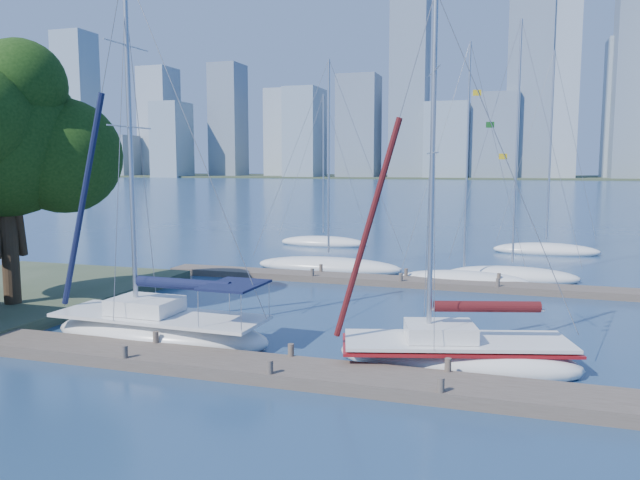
% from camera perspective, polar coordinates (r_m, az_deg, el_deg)
% --- Properties ---
extents(ground, '(700.00, 700.00, 0.00)m').
position_cam_1_polar(ground, '(19.83, -3.58, -12.38)').
color(ground, navy).
rests_on(ground, ground).
extents(near_dock, '(26.00, 2.00, 0.40)m').
position_cam_1_polar(near_dock, '(19.77, -3.59, -11.83)').
color(near_dock, '#4F443A').
rests_on(near_dock, ground).
extents(far_dock, '(30.00, 1.80, 0.36)m').
position_cam_1_polar(far_dock, '(34.38, 9.28, -3.87)').
color(far_dock, '#4F443A').
rests_on(far_dock, ground).
extents(far_shore, '(800.00, 100.00, 1.50)m').
position_cam_1_polar(far_shore, '(337.58, 16.51, 5.48)').
color(far_shore, '#38472D').
rests_on(far_shore, ground).
extents(tree, '(8.98, 8.17, 11.65)m').
position_cam_1_polar(tree, '(30.02, -26.96, 8.51)').
color(tree, black).
rests_on(tree, ground).
extents(sailboat_navy, '(8.78, 3.12, 14.17)m').
position_cam_1_polar(sailboat_navy, '(24.02, -14.47, -6.45)').
color(sailboat_navy, white).
rests_on(sailboat_navy, ground).
extents(sailboat_maroon, '(8.20, 4.57, 12.37)m').
position_cam_1_polar(sailboat_maroon, '(20.91, 12.35, -8.65)').
color(sailboat_maroon, white).
rests_on(sailboat_maroon, ground).
extents(bg_boat_1, '(9.59, 5.59, 13.25)m').
position_cam_1_polar(bg_boat_1, '(38.97, 0.79, -2.38)').
color(bg_boat_1, white).
rests_on(bg_boat_1, ground).
extents(bg_boat_2, '(7.34, 4.82, 13.38)m').
position_cam_1_polar(bg_boat_2, '(35.56, 13.01, -3.48)').
color(bg_boat_2, white).
rests_on(bg_boat_2, ground).
extents(bg_boat_3, '(7.66, 3.40, 14.81)m').
position_cam_1_polar(bg_boat_3, '(37.38, 17.15, -3.06)').
color(bg_boat_3, white).
rests_on(bg_boat_3, ground).
extents(bg_boat_6, '(7.54, 5.05, 12.52)m').
position_cam_1_polar(bg_boat_6, '(51.03, 0.31, -0.19)').
color(bg_boat_6, white).
rests_on(bg_boat_6, ground).
extents(bg_boat_7, '(7.92, 4.94, 15.05)m').
position_cam_1_polar(bg_boat_7, '(49.22, 19.97, -0.83)').
color(bg_boat_7, white).
rests_on(bg_boat_7, ground).
extents(skyline, '(503.12, 51.31, 111.99)m').
position_cam_1_polar(skyline, '(309.15, 19.86, 11.68)').
color(skyline, '#849AAB').
rests_on(skyline, ground).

